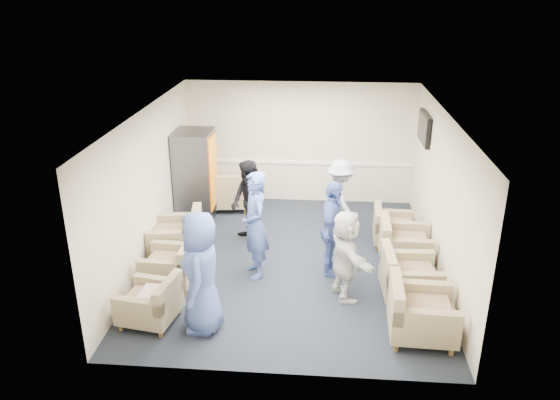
# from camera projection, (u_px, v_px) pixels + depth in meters

# --- Properties ---
(floor) EXTENTS (6.00, 6.00, 0.00)m
(floor) POSITION_uv_depth(u_px,v_px,m) (291.00, 262.00, 9.77)
(floor) COLOR black
(floor) RESTS_ON ground
(ceiling) EXTENTS (6.00, 6.00, 0.00)m
(ceiling) POSITION_uv_depth(u_px,v_px,m) (292.00, 113.00, 8.76)
(ceiling) COLOR silver
(ceiling) RESTS_ON back_wall
(back_wall) EXTENTS (5.00, 0.02, 2.70)m
(back_wall) POSITION_uv_depth(u_px,v_px,m) (300.00, 143.00, 12.04)
(back_wall) COLOR beige
(back_wall) RESTS_ON floor
(front_wall) EXTENTS (5.00, 0.02, 2.70)m
(front_wall) POSITION_uv_depth(u_px,v_px,m) (276.00, 282.00, 6.49)
(front_wall) COLOR beige
(front_wall) RESTS_ON floor
(left_wall) EXTENTS (0.02, 6.00, 2.70)m
(left_wall) POSITION_uv_depth(u_px,v_px,m) (148.00, 187.00, 9.45)
(left_wall) COLOR beige
(left_wall) RESTS_ON floor
(right_wall) EXTENTS (0.02, 6.00, 2.70)m
(right_wall) POSITION_uv_depth(u_px,v_px,m) (441.00, 196.00, 9.07)
(right_wall) COLOR beige
(right_wall) RESTS_ON floor
(chair_rail) EXTENTS (4.98, 0.04, 0.06)m
(chair_rail) POSITION_uv_depth(u_px,v_px,m) (300.00, 163.00, 12.19)
(chair_rail) COLOR white
(chair_rail) RESTS_ON back_wall
(tv) EXTENTS (0.10, 1.00, 0.58)m
(tv) POSITION_uv_depth(u_px,v_px,m) (424.00, 128.00, 10.48)
(tv) COLOR black
(tv) RESTS_ON right_wall
(armchair_left_near) EXTENTS (0.89, 0.89, 0.61)m
(armchair_left_near) POSITION_uv_depth(u_px,v_px,m) (153.00, 304.00, 7.94)
(armchair_left_near) COLOR #8B7A5A
(armchair_left_near) RESTS_ON floor
(armchair_left_mid) EXTENTS (0.84, 0.84, 0.64)m
(armchair_left_mid) POSITION_uv_depth(u_px,v_px,m) (173.00, 266.00, 8.96)
(armchair_left_mid) COLOR #8B7A5A
(armchair_left_mid) RESTS_ON floor
(armchair_left_far) EXTENTS (1.05, 1.05, 0.74)m
(armchair_left_far) POSITION_uv_depth(u_px,v_px,m) (179.00, 238.00, 9.85)
(armchair_left_far) COLOR #8B7A5A
(armchair_left_far) RESTS_ON floor
(armchair_right_near) EXTENTS (0.94, 0.94, 0.73)m
(armchair_right_near) POSITION_uv_depth(u_px,v_px,m) (418.00, 314.00, 7.60)
(armchair_right_near) COLOR #8B7A5A
(armchair_right_near) RESTS_ON floor
(armchair_right_midnear) EXTENTS (0.91, 0.91, 0.70)m
(armchair_right_midnear) POSITION_uv_depth(u_px,v_px,m) (406.00, 278.00, 8.56)
(armchair_right_midnear) COLOR #8B7A5A
(armchair_right_midnear) RESTS_ON floor
(armchair_right_midfar) EXTENTS (0.90, 0.90, 0.70)m
(armchair_right_midfar) POSITION_uv_depth(u_px,v_px,m) (402.00, 246.00, 9.60)
(armchair_right_midfar) COLOR #8B7A5A
(armchair_right_midfar) RESTS_ON floor
(armchair_right_far) EXTENTS (0.80, 0.80, 0.62)m
(armchair_right_far) POSITION_uv_depth(u_px,v_px,m) (391.00, 229.00, 10.33)
(armchair_right_far) COLOR #8B7A5A
(armchair_right_far) RESTS_ON floor
(armchair_corner) EXTENTS (1.04, 1.04, 0.74)m
(armchair_corner) POSITION_uv_depth(u_px,v_px,m) (228.00, 193.00, 11.93)
(armchair_corner) COLOR #8B7A5A
(armchair_corner) RESTS_ON floor
(vending_machine) EXTENTS (0.76, 0.89, 1.88)m
(vending_machine) POSITION_uv_depth(u_px,v_px,m) (196.00, 176.00, 11.26)
(vending_machine) COLOR #4F4F57
(vending_machine) RESTS_ON floor
(backpack) EXTENTS (0.28, 0.20, 0.47)m
(backpack) POSITION_uv_depth(u_px,v_px,m) (199.00, 259.00, 9.35)
(backpack) COLOR black
(backpack) RESTS_ON floor
(pillow) EXTENTS (0.33, 0.43, 0.12)m
(pillow) POSITION_uv_depth(u_px,v_px,m) (152.00, 294.00, 7.89)
(pillow) COLOR beige
(pillow) RESTS_ON armchair_left_near
(person_front_left) EXTENTS (0.63, 0.92, 1.80)m
(person_front_left) POSITION_uv_depth(u_px,v_px,m) (201.00, 273.00, 7.60)
(person_front_left) COLOR #445AA5
(person_front_left) RESTS_ON floor
(person_mid_left) EXTENTS (0.66, 0.79, 1.85)m
(person_mid_left) POSITION_uv_depth(u_px,v_px,m) (255.00, 225.00, 9.02)
(person_mid_left) COLOR #445AA5
(person_mid_left) RESTS_ON floor
(person_back_left) EXTENTS (0.96, 1.00, 1.63)m
(person_back_left) POSITION_uv_depth(u_px,v_px,m) (249.00, 203.00, 10.19)
(person_back_left) COLOR black
(person_back_left) RESTS_ON floor
(person_back_right) EXTENTS (0.89, 1.14, 1.55)m
(person_back_right) POSITION_uv_depth(u_px,v_px,m) (341.00, 199.00, 10.51)
(person_back_right) COLOR silver
(person_back_right) RESTS_ON floor
(person_mid_right) EXTENTS (0.59, 1.04, 1.67)m
(person_mid_right) POSITION_uv_depth(u_px,v_px,m) (332.00, 229.00, 9.09)
(person_mid_right) COLOR #445AA5
(person_mid_right) RESTS_ON floor
(person_front_right) EXTENTS (0.85, 1.43, 1.47)m
(person_front_right) POSITION_uv_depth(u_px,v_px,m) (345.00, 255.00, 8.44)
(person_front_right) COLOR silver
(person_front_right) RESTS_ON floor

